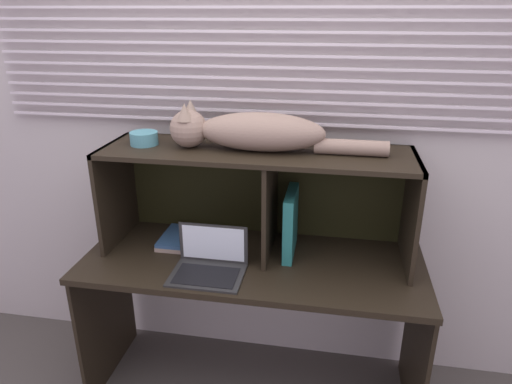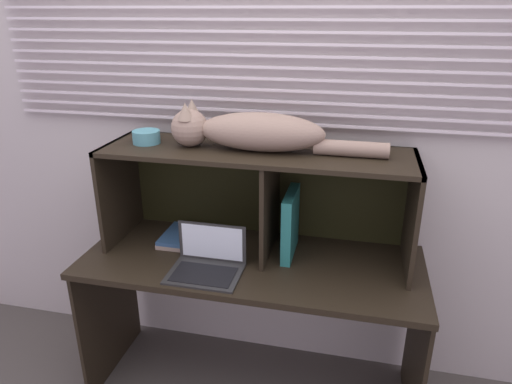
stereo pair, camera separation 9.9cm
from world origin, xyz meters
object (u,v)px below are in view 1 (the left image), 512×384
laptop (209,264)px  book_stack (181,239)px  binder_upright (291,223)px  cat (250,131)px  small_basket (144,138)px

laptop → book_stack: size_ratio=1.31×
laptop → binder_upright: bearing=35.6°
cat → book_stack: size_ratio=4.00×
cat → laptop: 0.62m
binder_upright → book_stack: size_ratio=1.29×
laptop → small_basket: 0.66m
cat → binder_upright: (0.19, -0.00, -0.43)m
laptop → small_basket: (-0.36, 0.24, 0.50)m
small_basket → laptop: bearing=-33.6°
cat → small_basket: cat is taller
book_stack → small_basket: bearing=-177.4°
cat → laptop: bearing=-120.4°
binder_upright → book_stack: binder_upright is taller
cat → book_stack: (-0.36, 0.01, -0.57)m
cat → laptop: (-0.14, -0.24, -0.55)m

